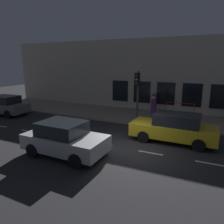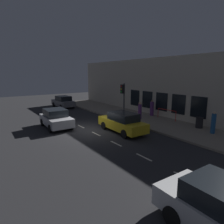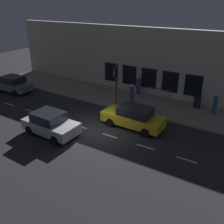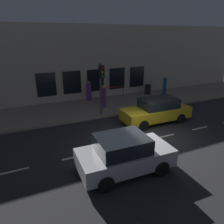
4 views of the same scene
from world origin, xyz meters
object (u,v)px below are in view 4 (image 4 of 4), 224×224
(parked_car_1, at_px, (124,154))
(trash_bin, at_px, (148,89))
(pedestrian_0, at_px, (165,86))
(pedestrian_1, at_px, (89,91))
(parked_car_2, at_px, (156,110))
(traffic_light, at_px, (101,81))
(pedestrian_2, at_px, (104,97))

(parked_car_1, relative_size, trash_bin, 4.44)
(pedestrian_0, bearing_deg, pedestrian_1, -161.53)
(parked_car_1, distance_m, parked_car_2, 5.76)
(pedestrian_1, bearing_deg, traffic_light, -86.13)
(parked_car_2, relative_size, pedestrian_0, 2.65)
(pedestrian_2, xyz_separation_m, trash_bin, (1.82, -5.19, -0.35))
(parked_car_1, xyz_separation_m, parked_car_2, (3.80, -4.32, 0.00))
(pedestrian_0, height_order, pedestrian_1, pedestrian_0)
(parked_car_2, bearing_deg, traffic_light, 51.84)
(parked_car_2, xyz_separation_m, pedestrian_1, (5.99, 2.55, 0.12))
(parked_car_2, relative_size, pedestrian_1, 2.70)
(pedestrian_2, bearing_deg, trash_bin, -101.74)
(parked_car_2, bearing_deg, pedestrian_0, -41.07)
(traffic_light, distance_m, pedestrian_2, 2.28)
(pedestrian_2, relative_size, trash_bin, 1.92)
(pedestrian_0, bearing_deg, traffic_light, -133.80)
(traffic_light, bearing_deg, pedestrian_1, -4.86)
(parked_car_2, relative_size, pedestrian_2, 2.66)
(pedestrian_0, height_order, pedestrian_2, pedestrian_0)
(parked_car_1, xyz_separation_m, pedestrian_1, (9.80, -1.77, 0.12))
(pedestrian_0, relative_size, pedestrian_2, 1.00)
(parked_car_1, distance_m, pedestrian_2, 7.95)
(pedestrian_2, bearing_deg, pedestrian_1, -19.00)
(parked_car_2, bearing_deg, parked_car_1, 132.33)
(trash_bin, bearing_deg, pedestrian_0, -112.64)
(parked_car_1, bearing_deg, trash_bin, 143.34)
(traffic_light, height_order, pedestrian_1, traffic_light)
(trash_bin, bearing_deg, parked_car_2, 151.25)
(pedestrian_1, height_order, pedestrian_2, pedestrian_2)
(trash_bin, bearing_deg, parked_car_1, 141.85)
(parked_car_2, xyz_separation_m, pedestrian_2, (3.83, 2.09, 0.15))
(pedestrian_2, height_order, trash_bin, pedestrian_2)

